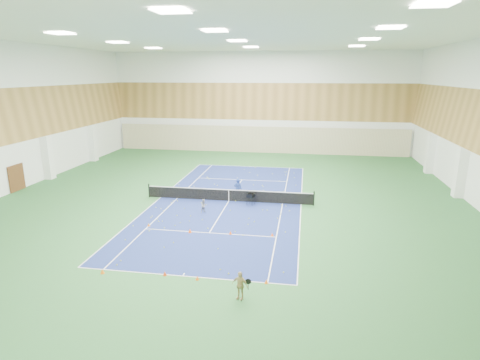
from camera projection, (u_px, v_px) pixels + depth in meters
name	position (u px, v px, depth m)	size (l,w,h in m)	color
ground	(229.00, 201.00, 30.69)	(40.00, 40.00, 0.00)	#285E2D
room_shell	(228.00, 123.00, 29.14)	(36.00, 40.00, 12.00)	white
wood_cladding	(228.00, 95.00, 28.62)	(36.00, 40.00, 8.00)	#A2783C
ceiling_light_grid	(228.00, 37.00, 27.61)	(21.40, 25.40, 0.06)	white
court_surface	(229.00, 201.00, 30.69)	(10.97, 23.77, 0.01)	navy
tennis_balls_scatter	(229.00, 201.00, 30.68)	(10.57, 22.77, 0.07)	#BDD324
tennis_net	(229.00, 194.00, 30.55)	(12.80, 0.10, 1.10)	black
back_curtain	(259.00, 140.00, 49.11)	(35.40, 0.16, 3.20)	#C6B793
door_left_b	(17.00, 178.00, 33.20)	(0.08, 1.80, 2.20)	#593319
coach	(238.00, 189.00, 30.96)	(0.61, 0.40, 1.66)	navy
child_court	(204.00, 206.00, 28.10)	(0.47, 0.37, 0.98)	gray
child_apron	(240.00, 285.00, 17.29)	(0.75, 0.31, 1.29)	tan
ball_cart	(251.00, 199.00, 29.73)	(0.52, 0.52, 0.90)	black
cone_svc_a	(149.00, 225.00, 25.65)	(0.19, 0.19, 0.21)	orange
cone_svc_b	(190.00, 231.00, 24.62)	(0.22, 0.22, 0.25)	#FF500D
cone_svc_c	(230.00, 233.00, 24.38)	(0.20, 0.20, 0.22)	#F5520C
cone_svc_d	(272.00, 235.00, 24.08)	(0.19, 0.19, 0.21)	#F8520D
cone_base_a	(102.00, 271.00, 19.61)	(0.21, 0.21, 0.23)	orange
cone_base_b	(165.00, 273.00, 19.41)	(0.19, 0.19, 0.21)	red
cone_base_c	(197.00, 278.00, 19.01)	(0.18, 0.18, 0.20)	#FF5A0D
cone_base_d	(266.00, 281.00, 18.69)	(0.18, 0.18, 0.20)	#FF670D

